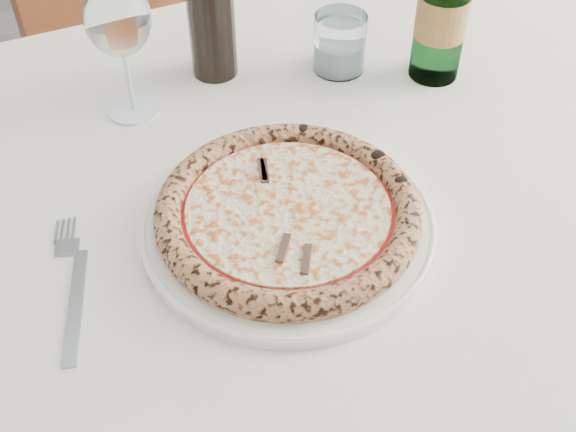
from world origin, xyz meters
name	(u,v)px	position (x,y,z in m)	size (l,w,h in m)	color
dining_table	(265,221)	(-0.04, 0.01, 0.67)	(1.62, 1.07, 0.76)	brown
chair_far	(143,40)	(-0.10, 0.74, 0.53)	(0.55, 0.55, 0.93)	brown
plate	(288,223)	(-0.04, -0.09, 0.76)	(0.33, 0.33, 0.02)	white
pizza	(288,212)	(-0.04, -0.09, 0.78)	(0.30, 0.30, 0.03)	tan
fork	(73,287)	(-0.29, -0.11, 0.76)	(0.04, 0.21, 0.00)	gray
wine_glass	(118,21)	(-0.17, 0.18, 0.89)	(0.08, 0.08, 0.19)	white
tumbler	(340,46)	(0.13, 0.20, 0.79)	(0.07, 0.07, 0.08)	white
beer_bottle	(444,4)	(0.25, 0.14, 0.87)	(0.07, 0.07, 0.27)	#42804F
wine_bottle	(210,0)	(-0.05, 0.24, 0.87)	(0.06, 0.06, 0.27)	black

